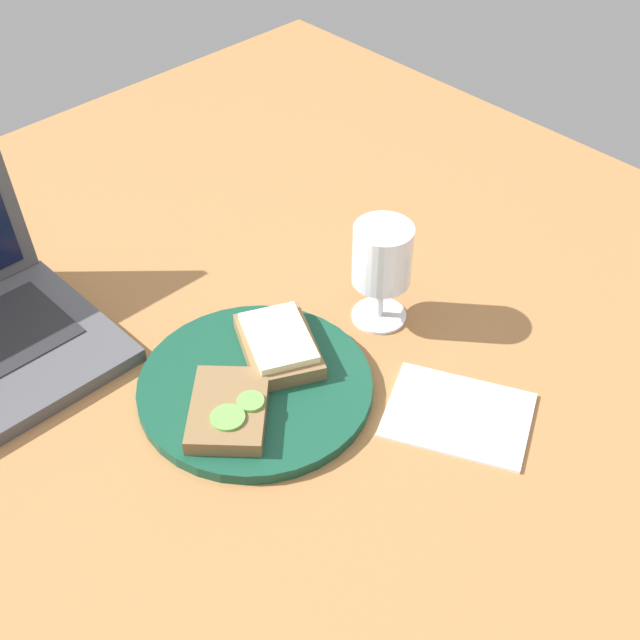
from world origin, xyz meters
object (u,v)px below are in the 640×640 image
Objects in this scene: sandwich_with_cucumber at (229,410)px; wine_glass at (382,260)px; sandwich_with_cheese at (279,344)px; napkin at (458,415)px; plate at (255,387)px.

sandwich_with_cucumber is 1.03× the size of wine_glass.
sandwich_with_cucumber is 0.97× the size of sandwich_with_cheese.
napkin is at bearing -67.52° from sandwich_with_cheese.
napkin is (18.34, -15.97, -2.11)cm from sandwich_with_cucumber.
plate is 1.97× the size of wine_glass.
plate is at bearing -160.76° from sandwich_with_cheese.
plate is 5.68cm from sandwich_with_cucumber.
wine_glass is 0.87× the size of napkin.
sandwich_with_cheese is at bearing 168.81° from wine_glass.
plate is at bearing 177.18° from wine_glass.
wine_glass is 19.69cm from napkin.
plate is 1.92× the size of sandwich_with_cucumber.
plate is 5.75cm from sandwich_with_cheese.
napkin is at bearing -108.30° from wine_glass.
sandwich_with_cucumber is at bearing 138.95° from napkin.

